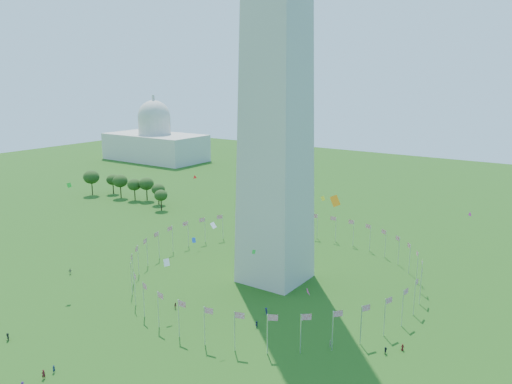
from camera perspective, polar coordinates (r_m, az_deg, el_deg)
ground at (r=111.52m, az=-12.42°, el=-17.95°), size 600.00×600.00×0.00m
flag_ring at (r=144.37m, az=2.18°, el=-8.21°), size 80.24×80.24×9.00m
capitol_building at (r=351.97m, az=-11.52°, el=7.31°), size 70.00×35.00×46.00m
crowd at (r=106.06m, az=-9.18°, el=-19.01°), size 103.94×67.16×1.96m
kites_aloft at (r=114.09m, az=-0.43°, el=-6.71°), size 112.35×73.22×34.50m
tree_line_west at (r=243.08m, az=-14.60°, el=0.40°), size 55.12×15.10×12.03m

